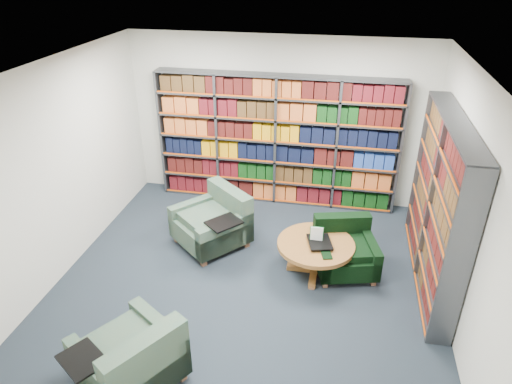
% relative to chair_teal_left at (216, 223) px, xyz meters
% --- Properties ---
extents(room_shell, '(5.02, 5.02, 2.82)m').
position_rel_chair_teal_left_xyz_m(room_shell, '(0.66, -0.83, 1.06)').
color(room_shell, black).
rests_on(room_shell, ground).
extents(bookshelf_back, '(4.00, 0.28, 2.20)m').
position_rel_chair_teal_left_xyz_m(bookshelf_back, '(0.66, 1.51, 0.76)').
color(bookshelf_back, '#47494F').
rests_on(bookshelf_back, ground).
extents(bookshelf_right, '(0.28, 2.50, 2.20)m').
position_rel_chair_teal_left_xyz_m(bookshelf_right, '(3.00, -0.23, 0.76)').
color(bookshelf_right, '#47494F').
rests_on(bookshelf_right, ground).
extents(chair_teal_left, '(1.29, 1.29, 0.83)m').
position_rel_chair_teal_left_xyz_m(chair_teal_left, '(0.00, 0.00, 0.00)').
color(chair_teal_left, '#032B35').
rests_on(chair_teal_left, ground).
extents(chair_green_right, '(1.02, 0.96, 0.71)m').
position_rel_chair_teal_left_xyz_m(chair_green_right, '(1.89, -0.27, -0.05)').
color(chair_green_right, black).
rests_on(chair_green_right, ground).
extents(chair_teal_front, '(1.23, 1.23, 0.81)m').
position_rel_chair_teal_left_xyz_m(chair_teal_front, '(-0.11, -2.65, -0.01)').
color(chair_teal_front, '#032B35').
rests_on(chair_teal_front, ground).
extents(coffee_table, '(1.03, 1.03, 0.73)m').
position_rel_chair_teal_left_xyz_m(coffee_table, '(1.52, -0.46, 0.05)').
color(coffee_table, '#955E2F').
rests_on(coffee_table, ground).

